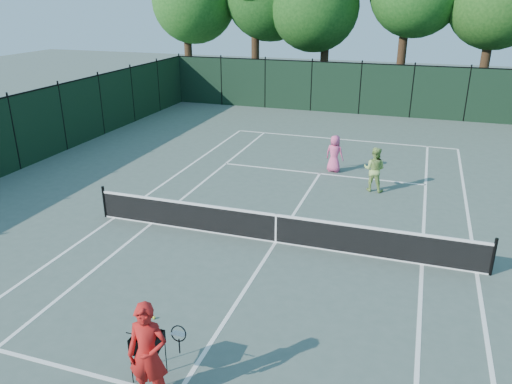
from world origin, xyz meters
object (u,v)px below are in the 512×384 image
(ball_hopper, at_px, (147,342))
(player_green, at_px, (374,169))
(coach, at_px, (148,354))
(player_pink, at_px, (335,154))
(loose_ball_midcourt, at_px, (154,318))

(ball_hopper, bearing_deg, player_green, 64.39)
(coach, distance_m, player_green, 12.04)
(player_pink, bearing_deg, player_green, 149.35)
(loose_ball_midcourt, bearing_deg, player_green, 68.58)
(player_pink, relative_size, loose_ball_midcourt, 22.39)
(player_green, bearing_deg, loose_ball_midcourt, 76.82)
(player_green, distance_m, ball_hopper, 11.64)
(ball_hopper, xyz_separation_m, loose_ball_midcourt, (-0.84, 1.64, -0.77))
(player_green, bearing_deg, player_pink, -35.55)
(coach, relative_size, player_pink, 1.30)
(player_pink, xyz_separation_m, loose_ball_midcourt, (-2.01, -11.31, -0.73))
(player_pink, height_order, loose_ball_midcourt, player_pink)
(coach, relative_size, ball_hopper, 2.06)
(player_green, distance_m, loose_ball_midcourt, 10.37)
(player_pink, bearing_deg, ball_hopper, 97.97)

